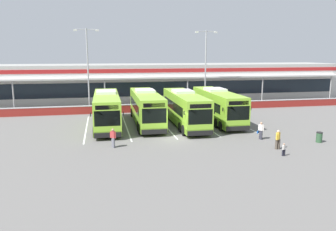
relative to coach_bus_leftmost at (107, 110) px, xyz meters
The scene contains 19 objects.
ground_plane 9.06m from the coach_bus_leftmost, 45.65° to the right, with size 200.00×200.00×0.00m, color #605E5B.
terminal_building 21.51m from the coach_bus_leftmost, 73.19° to the left, with size 70.00×13.00×6.00m.
red_barrier_wall 10.32m from the coach_bus_leftmost, 52.69° to the left, with size 60.00×0.40×1.10m.
coach_bus_leftmost is the anchor object (origin of this frame).
coach_bus_left_centre 4.34m from the coach_bus_leftmost, ahead, with size 2.99×12.18×3.78m.
coach_bus_centre 8.44m from the coach_bus_leftmost, ahead, with size 2.99×12.18×3.78m.
coach_bus_right_centre 12.56m from the coach_bus_leftmost, ahead, with size 2.99×12.18×3.78m.
bay_stripe_far_west 2.85m from the coach_bus_leftmost, behind, with size 0.14×13.00×0.01m, color silver.
bay_stripe_west 2.71m from the coach_bus_leftmost, ahead, with size 0.14×13.00×0.01m, color silver.
bay_stripe_mid_west 6.47m from the coach_bus_leftmost, ahead, with size 0.14×13.00×0.01m, color silver.
bay_stripe_centre 10.57m from the coach_bus_leftmost, ahead, with size 0.14×13.00×0.01m, color silver.
bay_stripe_mid_east 14.72m from the coach_bus_leftmost, ahead, with size 0.14×13.00×0.01m, color silver.
pedestrian_with_handbag 16.04m from the coach_bus_leftmost, 31.26° to the right, with size 0.53×0.60×1.62m.
pedestrian_in_dark_coat 17.82m from the coach_bus_leftmost, 40.35° to the right, with size 0.50×0.38×1.62m.
pedestrian_child 18.67m from the coach_bus_leftmost, 45.45° to the right, with size 0.32×0.22×1.00m.
pedestrian_near_bin 8.35m from the coach_bus_leftmost, 87.81° to the right, with size 0.49×0.42×1.62m.
lamp_post_west 11.23m from the coach_bus_leftmost, 101.96° to the left, with size 3.24×0.28×11.00m.
lamp_post_centre 18.39m from the coach_bus_leftmost, 36.07° to the left, with size 3.24×0.28×11.00m.
litter_bin 21.04m from the coach_bus_leftmost, 29.42° to the right, with size 0.54×0.54×0.93m.
Camera 1 is at (-6.72, -28.80, 7.75)m, focal length 34.98 mm.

